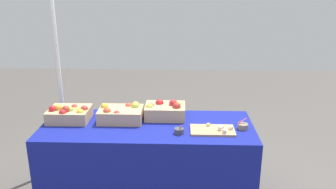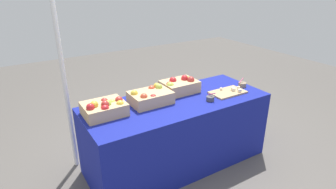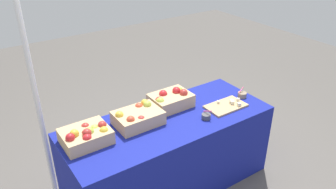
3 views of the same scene
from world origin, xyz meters
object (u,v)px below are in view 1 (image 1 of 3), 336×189
(apple_crate_left, at_px, (70,113))
(cutting_board_front, at_px, (213,130))
(apple_crate_right, at_px, (165,110))
(tent_pole, at_px, (58,70))
(sample_bowl_near, at_px, (243,126))
(sample_bowl_mid, at_px, (179,131))
(apple_crate_middle, at_px, (121,114))

(apple_crate_left, height_order, cutting_board_front, apple_crate_left)
(apple_crate_right, height_order, cutting_board_front, apple_crate_right)
(cutting_board_front, relative_size, tent_pole, 0.17)
(sample_bowl_near, xyz_separation_m, tent_pole, (-1.80, 0.59, 0.34))
(apple_crate_right, xyz_separation_m, sample_bowl_mid, (0.13, -0.36, -0.05))
(apple_crate_middle, height_order, sample_bowl_mid, apple_crate_middle)
(sample_bowl_near, bearing_deg, apple_crate_right, 160.30)
(tent_pole, bearing_deg, apple_crate_right, -17.34)
(apple_crate_middle, xyz_separation_m, cutting_board_front, (0.83, -0.21, -0.06))
(cutting_board_front, bearing_deg, sample_bowl_mid, -169.38)
(sample_bowl_mid, bearing_deg, tent_pole, 150.36)
(tent_pole, bearing_deg, apple_crate_middle, -31.90)
(apple_crate_left, distance_m, sample_bowl_mid, 1.05)
(sample_bowl_near, relative_size, tent_pole, 0.04)
(apple_crate_right, distance_m, sample_bowl_mid, 0.39)
(apple_crate_left, bearing_deg, apple_crate_middle, 1.61)
(apple_crate_left, distance_m, apple_crate_right, 0.88)
(cutting_board_front, bearing_deg, apple_crate_left, 171.27)
(tent_pole, bearing_deg, cutting_board_front, -22.98)
(apple_crate_left, xyz_separation_m, apple_crate_middle, (0.47, 0.01, -0.00))
(tent_pole, bearing_deg, sample_bowl_mid, -29.64)
(apple_crate_middle, xyz_separation_m, tent_pole, (-0.70, 0.44, 0.30))
(apple_crate_left, xyz_separation_m, sample_bowl_mid, (1.01, -0.26, -0.04))
(sample_bowl_near, relative_size, sample_bowl_mid, 0.98)
(apple_crate_middle, relative_size, apple_crate_right, 1.07)
(cutting_board_front, height_order, sample_bowl_near, sample_bowl_near)
(apple_crate_right, distance_m, sample_bowl_near, 0.74)
(apple_crate_right, bearing_deg, apple_crate_left, -173.23)
(apple_crate_middle, xyz_separation_m, apple_crate_right, (0.40, 0.09, 0.01))
(sample_bowl_near, bearing_deg, sample_bowl_mid, -168.57)
(sample_bowl_mid, bearing_deg, cutting_board_front, 10.62)
(apple_crate_left, distance_m, cutting_board_front, 1.32)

